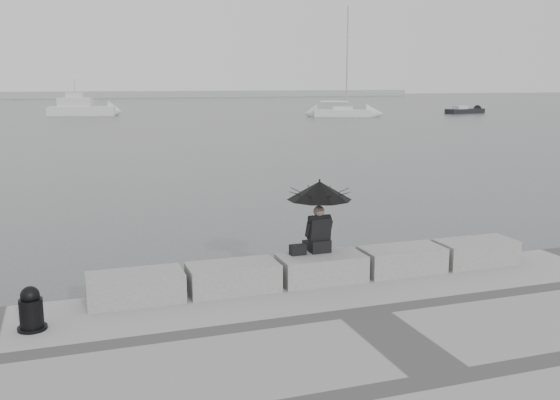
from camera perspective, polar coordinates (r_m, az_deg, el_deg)
name	(u,v)px	position (r m, az deg, el deg)	size (l,w,h in m)	color
ground	(312,299)	(12.33, 2.95, -9.01)	(360.00, 360.00, 0.00)	#424446
stone_block_far_left	(135,288)	(10.90, -13.08, -7.80)	(1.60, 0.80, 0.50)	slate
stone_block_left	(233,277)	(11.18, -4.32, -7.07)	(1.60, 0.80, 0.50)	slate
stone_block_centre	(321,268)	(11.70, 3.81, -6.25)	(1.60, 0.80, 0.50)	slate
stone_block_right	(402,260)	(12.43, 11.09, -5.40)	(1.60, 0.80, 0.50)	slate
stone_block_far_right	(476,252)	(13.34, 17.45, -4.59)	(1.60, 0.80, 0.50)	slate
seated_person	(319,199)	(11.65, 3.63, 0.10)	(1.22, 1.22, 1.39)	black
bag	(298,250)	(11.63, 1.63, -4.57)	(0.29, 0.17, 0.19)	black
mooring_bollard	(31,312)	(10.17, -21.79, -9.46)	(0.43, 0.43, 0.68)	black
distant_landmass	(48,95)	(165.35, -20.48, 9.01)	(180.00, 8.00, 2.80)	#95989A
sailboat_right	(342,112)	(75.77, 5.73, 8.01)	(7.18, 4.74, 12.90)	silver
motor_cruiser	(82,108)	(81.42, -17.62, 8.01)	(8.42, 4.49, 4.50)	silver
small_motorboat	(465,111)	(86.25, 16.55, 7.81)	(5.94, 2.68, 1.10)	black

